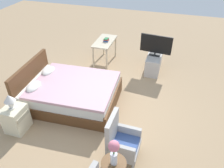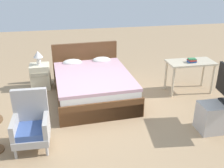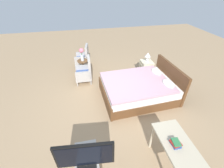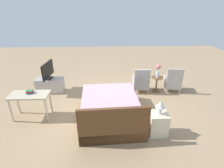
% 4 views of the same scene
% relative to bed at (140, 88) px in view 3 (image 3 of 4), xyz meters
% --- Properties ---
extents(ground_plane, '(16.00, 16.00, 0.00)m').
position_rel_bed_xyz_m(ground_plane, '(0.01, -0.91, -0.30)').
color(ground_plane, '#A38460').
extents(bed, '(1.70, 2.22, 0.96)m').
position_rel_bed_xyz_m(bed, '(0.00, 0.00, 0.00)').
color(bed, brown).
rests_on(bed, ground_plane).
extents(armchair_by_window_left, '(0.61, 0.61, 0.92)m').
position_rel_bed_xyz_m(armchair_by_window_left, '(-2.31, -1.58, 0.08)').
color(armchair_by_window_left, '#ADA8A3').
rests_on(armchair_by_window_left, ground_plane).
extents(armchair_by_window_right, '(0.55, 0.55, 0.92)m').
position_rel_bed_xyz_m(armchair_by_window_right, '(-1.15, -1.58, 0.08)').
color(armchair_by_window_right, '#ADA8A3').
rests_on(armchair_by_window_right, ground_plane).
extents(side_table, '(0.40, 0.40, 0.56)m').
position_rel_bed_xyz_m(side_table, '(-1.74, -1.62, 0.05)').
color(side_table, brown).
rests_on(side_table, ground_plane).
extents(flower_vase, '(0.17, 0.17, 0.48)m').
position_rel_bed_xyz_m(flower_vase, '(-1.74, -1.62, 0.55)').
color(flower_vase, silver).
rests_on(flower_vase, side_table).
extents(nightstand, '(0.44, 0.41, 0.58)m').
position_rel_bed_xyz_m(nightstand, '(-1.14, 0.67, -0.01)').
color(nightstand, beige).
rests_on(nightstand, ground_plane).
extents(table_lamp, '(0.22, 0.22, 0.33)m').
position_rel_bed_xyz_m(table_lamp, '(-1.14, 0.67, 0.50)').
color(table_lamp, silver).
rests_on(table_lamp, nightstand).
extents(tv_flatscreen, '(0.23, 0.90, 0.60)m').
position_rel_bed_xyz_m(tv_flatscreen, '(2.12, -1.72, 0.53)').
color(tv_flatscreen, black).
rests_on(tv_flatscreen, tv_stand).
extents(vanity_desk, '(1.04, 0.52, 0.73)m').
position_rel_bed_xyz_m(vanity_desk, '(2.19, -0.16, 0.32)').
color(vanity_desk, beige).
rests_on(vanity_desk, ground_plane).
extents(book_stack, '(0.18, 0.17, 0.09)m').
position_rel_bed_xyz_m(book_stack, '(2.18, -0.21, 0.47)').
color(book_stack, '#284C8E').
rests_on(book_stack, vanity_desk).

